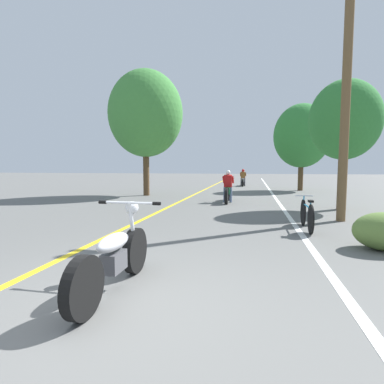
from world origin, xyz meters
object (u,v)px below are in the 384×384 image
utility_pole (346,93)px  motorcycle_foreground (115,257)px  roadside_tree_right_near (345,121)px  roadside_tree_left (145,114)px  motorcycle_rider_far (243,180)px  roadside_tree_right_far (302,136)px  motorcycle_rider_lead (228,190)px  bicycle_parked (307,215)px

utility_pole → motorcycle_foreground: utility_pole is taller
roadside_tree_right_near → roadside_tree_left: 9.42m
roadside_tree_right_near → motorcycle_rider_far: roadside_tree_right_near is taller
roadside_tree_right_far → motorcycle_rider_far: bearing=135.2°
roadside_tree_right_far → motorcycle_rider_lead: size_ratio=2.57×
roadside_tree_right_far → motorcycle_rider_far: roadside_tree_right_far is taller
roadside_tree_right_near → motorcycle_rider_lead: size_ratio=2.15×
roadside_tree_left → motorcycle_rider_far: bearing=61.3°
utility_pole → motorcycle_foreground: size_ratio=3.43×
motorcycle_foreground → utility_pole: bearing=54.0°
utility_pole → roadside_tree_right_far: bearing=87.2°
roadside_tree_left → motorcycle_rider_far: size_ratio=3.23×
roadside_tree_left → motorcycle_rider_lead: (4.49, -2.17, -3.74)m
roadside_tree_left → motorcycle_rider_far: 10.65m
roadside_tree_right_near → bicycle_parked: bearing=-115.2°
roadside_tree_left → roadside_tree_right_far: bearing=30.6°
motorcycle_foreground → bicycle_parked: motorcycle_foreground is taller
roadside_tree_right_near → utility_pole: bearing=-105.2°
bicycle_parked → roadside_tree_right_far: bearing=82.3°
roadside_tree_right_far → motorcycle_foreground: 17.62m
motorcycle_rider_lead → motorcycle_rider_far: bearing=88.5°
motorcycle_rider_lead → utility_pole: bearing=-47.8°
motorcycle_rider_lead → bicycle_parked: 5.76m
roadside_tree_right_far → motorcycle_foreground: (-4.65, -16.73, -3.02)m
roadside_tree_left → bicycle_parked: roadside_tree_left is taller
motorcycle_rider_lead → bicycle_parked: (2.34, -5.26, -0.15)m
bicycle_parked → motorcycle_rider_lead: bearing=114.0°
roadside_tree_right_far → motorcycle_rider_far: 6.03m
roadside_tree_right_near → motorcycle_rider_far: bearing=107.5°
roadside_tree_right_far → bicycle_parked: 12.95m
utility_pole → bicycle_parked: size_ratio=3.96×
bicycle_parked → roadside_tree_left: bearing=132.6°
roadside_tree_right_far → bicycle_parked: roadside_tree_right_far is taller
roadside_tree_right_far → bicycle_parked: (-1.69, -12.46, -3.08)m
motorcycle_rider_lead → motorcycle_foreground: bearing=-93.7°
bicycle_parked → motorcycle_foreground: bearing=-124.8°
roadside_tree_right_far → motorcycle_foreground: size_ratio=2.72×
roadside_tree_right_near → roadside_tree_right_far: bearing=90.9°
roadside_tree_right_near → roadside_tree_left: bearing=157.7°
roadside_tree_right_far → motorcycle_rider_far: size_ratio=2.71×
roadside_tree_right_far → utility_pole: bearing=-92.8°
utility_pole → motorcycle_foreground: 7.66m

